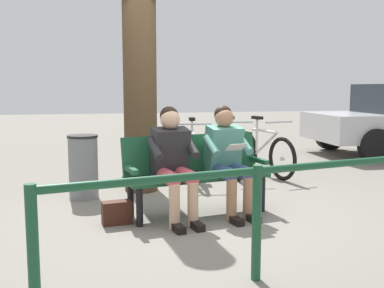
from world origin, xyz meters
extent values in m
plane|color=slate|center=(0.00, 0.00, 0.00)|extent=(40.00, 40.00, 0.00)
cube|color=#194C2D|center=(-0.02, -0.12, 0.42)|extent=(1.65, 0.72, 0.05)
cube|color=#194C2D|center=(0.02, -0.30, 0.66)|extent=(1.60, 0.42, 0.42)
cube|color=#194C2D|center=(-0.77, -0.25, 0.56)|extent=(0.13, 0.40, 0.05)
cube|color=#194C2D|center=(0.73, 0.02, 0.56)|extent=(0.13, 0.40, 0.05)
cylinder|color=black|center=(-0.76, -0.08, 0.20)|extent=(0.07, 0.07, 0.40)
cylinder|color=black|center=(0.66, 0.18, 0.20)|extent=(0.07, 0.07, 0.40)
cylinder|color=black|center=(-0.70, -0.41, 0.20)|extent=(0.07, 0.07, 0.40)
cylinder|color=black|center=(0.72, -0.16, 0.20)|extent=(0.07, 0.07, 0.40)
cube|color=#4C8C7A|center=(-0.33, -0.19, 0.71)|extent=(0.43, 0.37, 0.55)
sphere|color=#A87554|center=(-0.33, -0.17, 1.06)|extent=(0.21, 0.21, 0.21)
sphere|color=black|center=(-0.32, -0.20, 1.10)|extent=(0.20, 0.20, 0.20)
cylinder|color=#334772|center=(-0.46, -0.01, 0.49)|extent=(0.22, 0.42, 0.15)
cylinder|color=#A87554|center=(-0.50, 0.18, 0.23)|extent=(0.11, 0.11, 0.45)
cube|color=black|center=(-0.51, 0.28, 0.04)|extent=(0.13, 0.23, 0.07)
cylinder|color=#4C8C7A|center=(-0.54, -0.11, 0.77)|extent=(0.14, 0.32, 0.23)
cylinder|color=#334772|center=(-0.26, 0.02, 0.49)|extent=(0.22, 0.42, 0.15)
cylinder|color=#A87554|center=(-0.30, 0.22, 0.23)|extent=(0.11, 0.11, 0.45)
cube|color=black|center=(-0.32, 0.32, 0.04)|extent=(0.13, 0.23, 0.07)
cylinder|color=#4C8C7A|center=(-0.15, -0.04, 0.77)|extent=(0.14, 0.32, 0.23)
cube|color=silver|center=(-0.38, 0.10, 0.77)|extent=(0.22, 0.15, 0.09)
cube|color=#262628|center=(0.30, -0.08, 0.71)|extent=(0.43, 0.37, 0.55)
sphere|color=#D8A884|center=(0.30, -0.06, 1.06)|extent=(0.21, 0.21, 0.21)
sphere|color=black|center=(0.31, -0.09, 1.10)|extent=(0.20, 0.20, 0.20)
cylinder|color=#D84C59|center=(0.17, 0.10, 0.49)|extent=(0.22, 0.42, 0.15)
cylinder|color=#D8A884|center=(0.13, 0.30, 0.23)|extent=(0.11, 0.11, 0.45)
cube|color=black|center=(0.12, 0.40, 0.04)|extent=(0.13, 0.23, 0.07)
cylinder|color=#262628|center=(0.09, 0.00, 0.77)|extent=(0.14, 0.32, 0.23)
cylinder|color=#D84C59|center=(0.37, 0.14, 0.49)|extent=(0.22, 0.42, 0.15)
cylinder|color=#D8A884|center=(0.33, 0.33, 0.23)|extent=(0.11, 0.11, 0.45)
cube|color=black|center=(0.31, 0.43, 0.04)|extent=(0.13, 0.23, 0.07)
cylinder|color=#262628|center=(0.48, 0.07, 0.77)|extent=(0.14, 0.32, 0.23)
cube|color=#3F1E14|center=(0.88, 0.05, 0.12)|extent=(0.32, 0.18, 0.24)
cylinder|color=#4C3823|center=(0.46, -1.43, 1.61)|extent=(0.44, 0.44, 3.23)
cylinder|color=slate|center=(1.22, -1.15, 0.39)|extent=(0.36, 0.36, 0.78)
cylinder|color=black|center=(1.22, -1.15, 0.79)|extent=(0.38, 0.38, 0.03)
torus|color=black|center=(-1.69, -1.61, 0.33)|extent=(0.20, 0.66, 0.66)
cylinder|color=silver|center=(-1.69, -1.61, 0.33)|extent=(0.06, 0.07, 0.06)
torus|color=black|center=(-1.47, -2.61, 0.33)|extent=(0.20, 0.66, 0.66)
cylinder|color=silver|center=(-1.47, -2.61, 0.33)|extent=(0.06, 0.07, 0.06)
cylinder|color=silver|center=(-1.58, -2.11, 0.71)|extent=(0.18, 0.63, 0.04)
cylinder|color=silver|center=(-1.60, -2.03, 0.51)|extent=(0.17, 0.59, 0.43)
cylinder|color=silver|center=(-1.54, -2.29, 0.63)|extent=(0.04, 0.04, 0.55)
cube|color=black|center=(-1.54, -2.29, 0.91)|extent=(0.14, 0.23, 0.05)
cylinder|color=#B2B2B7|center=(-1.67, -1.71, 0.88)|extent=(0.48, 0.14, 0.03)
torus|color=black|center=(-1.03, -1.74, 0.33)|extent=(0.15, 0.66, 0.66)
cylinder|color=silver|center=(-1.03, -1.74, 0.33)|extent=(0.06, 0.07, 0.06)
torus|color=black|center=(-1.18, -2.75, 0.33)|extent=(0.15, 0.66, 0.66)
cylinder|color=silver|center=(-1.18, -2.75, 0.33)|extent=(0.06, 0.07, 0.06)
cylinder|color=silver|center=(-1.10, -2.24, 0.71)|extent=(0.13, 0.63, 0.04)
cylinder|color=silver|center=(-1.09, -2.16, 0.51)|extent=(0.12, 0.60, 0.43)
cylinder|color=silver|center=(-1.13, -2.42, 0.63)|extent=(0.04, 0.04, 0.55)
cube|color=black|center=(-1.13, -2.42, 0.91)|extent=(0.12, 0.23, 0.05)
cylinder|color=#B2B2B7|center=(-1.05, -1.84, 0.88)|extent=(0.48, 0.10, 0.03)
torus|color=black|center=(-0.33, -1.54, 0.33)|extent=(0.16, 0.66, 0.66)
cylinder|color=silver|center=(-0.33, -1.54, 0.33)|extent=(0.06, 0.07, 0.06)
torus|color=black|center=(-0.48, -2.55, 0.33)|extent=(0.16, 0.66, 0.66)
cylinder|color=silver|center=(-0.48, -2.55, 0.33)|extent=(0.06, 0.07, 0.06)
cylinder|color=silver|center=(-0.40, -2.04, 0.71)|extent=(0.13, 0.63, 0.04)
cylinder|color=silver|center=(-0.39, -1.96, 0.51)|extent=(0.13, 0.60, 0.43)
cylinder|color=silver|center=(-0.43, -2.22, 0.63)|extent=(0.04, 0.04, 0.55)
cube|color=black|center=(-0.43, -2.22, 0.91)|extent=(0.12, 0.23, 0.05)
cylinder|color=#B2B2B7|center=(-0.34, -1.64, 0.88)|extent=(0.48, 0.10, 0.03)
cylinder|color=#194C2D|center=(-0.03, 1.63, 0.42)|extent=(0.07, 0.07, 0.85)
cylinder|color=#194C2D|center=(1.47, 1.92, 0.42)|extent=(0.07, 0.07, 0.85)
cylinder|color=#194C2D|center=(-0.03, 1.63, 0.81)|extent=(3.01, 0.64, 0.06)
cylinder|color=black|center=(-4.07, -2.71, 0.32)|extent=(0.65, 0.25, 0.64)
cylinder|color=black|center=(-4.16, -4.51, 0.32)|extent=(0.65, 0.25, 0.64)
camera|label=1|loc=(1.12, 4.57, 1.40)|focal=41.75mm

